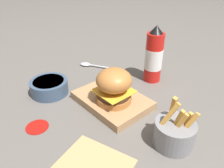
# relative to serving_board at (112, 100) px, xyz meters

# --- Properties ---
(ground_plane) EXTENTS (6.00, 6.00, 0.00)m
(ground_plane) POSITION_rel_serving_board_xyz_m (-0.01, -0.01, -0.01)
(ground_plane) COLOR #5B5651
(serving_board) EXTENTS (0.24, 0.17, 0.03)m
(serving_board) POSITION_rel_serving_board_xyz_m (0.00, 0.00, 0.00)
(serving_board) COLOR #A37A51
(serving_board) RESTS_ON ground_plane
(burger) EXTENTS (0.11, 0.11, 0.11)m
(burger) POSITION_rel_serving_board_xyz_m (0.02, -0.01, 0.07)
(burger) COLOR #AD6B33
(burger) RESTS_ON serving_board
(ketchup_bottle) EXTENTS (0.07, 0.07, 0.22)m
(ketchup_bottle) POSITION_rel_serving_board_xyz_m (-0.02, 0.23, 0.09)
(ketchup_bottle) COLOR red
(ketchup_bottle) RESTS_ON ground_plane
(fries_basket) EXTENTS (0.11, 0.11, 0.14)m
(fries_basket) POSITION_rel_serving_board_xyz_m (0.24, 0.00, 0.02)
(fries_basket) COLOR slate
(fries_basket) RESTS_ON ground_plane
(side_bowl) EXTENTS (0.13, 0.13, 0.05)m
(side_bowl) POSITION_rel_serving_board_xyz_m (-0.20, -0.13, 0.01)
(side_bowl) COLOR #384C66
(side_bowl) RESTS_ON ground_plane
(spoon) EXTENTS (0.15, 0.10, 0.01)m
(spoon) POSITION_rel_serving_board_xyz_m (-0.28, 0.11, -0.01)
(spoon) COLOR #B2B2B7
(spoon) RESTS_ON ground_plane
(ketchup_puddle) EXTENTS (0.07, 0.07, 0.00)m
(ketchup_puddle) POSITION_rel_serving_board_xyz_m (-0.06, -0.24, -0.01)
(ketchup_puddle) COLOR #9E140F
(ketchup_puddle) RESTS_ON ground_plane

